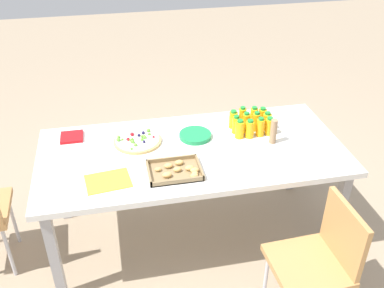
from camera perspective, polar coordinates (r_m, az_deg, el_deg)
ground_plane at (r=3.35m, az=0.02°, el=-11.56°), size 12.00×12.00×0.00m
party_table at (r=2.92m, az=0.02°, el=-1.81°), size 2.00×0.93×0.75m
chair_far_left at (r=2.60m, az=16.33°, el=-13.92°), size 0.42×0.42×0.83m
juice_bottle_0 at (r=3.18m, az=9.13°, el=3.56°), size 0.06×0.06×0.13m
juice_bottle_1 at (r=3.15m, az=8.05°, el=3.53°), size 0.06×0.06×0.15m
juice_bottle_2 at (r=3.14m, az=6.56°, el=3.52°), size 0.05×0.05×0.15m
juice_bottle_3 at (r=3.12m, az=5.39°, el=3.19°), size 0.06×0.06×0.13m
juice_bottle_4 at (r=3.12m, az=9.73°, el=2.92°), size 0.06×0.06×0.14m
juice_bottle_5 at (r=3.10m, az=8.36°, el=2.88°), size 0.05×0.05×0.14m
juice_bottle_6 at (r=3.07m, az=7.04°, el=2.78°), size 0.05×0.05×0.15m
juice_bottle_7 at (r=3.05m, az=5.75°, el=2.51°), size 0.06×0.06×0.13m
juice_bottle_8 at (r=3.07m, az=10.03°, el=2.28°), size 0.06×0.06×0.13m
juice_bottle_9 at (r=3.04m, az=8.88°, el=2.17°), size 0.06×0.06×0.14m
juice_bottle_10 at (r=3.01m, az=7.51°, el=1.94°), size 0.06×0.06×0.13m
juice_bottle_11 at (r=3.00m, az=6.22°, el=1.92°), size 0.06×0.06×0.14m
fruit_pizza at (r=2.98m, az=-7.10°, el=0.48°), size 0.32×0.32×0.05m
snack_tray at (r=2.67m, az=-2.07°, el=-3.49°), size 0.32×0.25×0.04m
plate_stack at (r=3.01m, az=0.42°, el=1.13°), size 0.22×0.22×0.03m
napkin_stack at (r=3.11m, az=-15.37°, el=0.89°), size 0.15×0.15×0.02m
cardboard_tube at (r=2.96m, az=10.55°, el=1.61°), size 0.04×0.04×0.17m
paper_folder at (r=2.65m, az=-10.88°, el=-4.75°), size 0.28×0.23×0.01m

